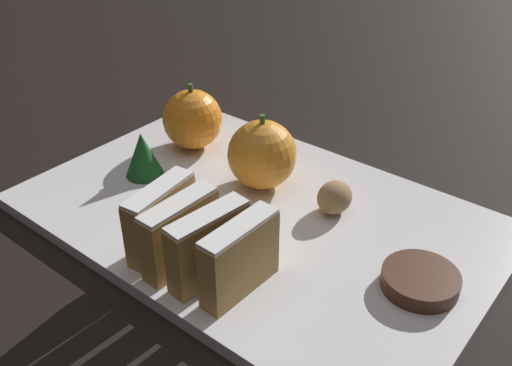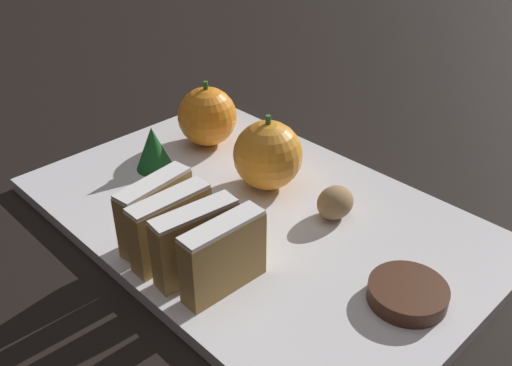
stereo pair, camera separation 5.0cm
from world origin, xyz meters
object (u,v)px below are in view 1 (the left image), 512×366
Objects in this scene: orange_near at (193,119)px; orange_far at (262,155)px; chocolate_cookie at (418,282)px; walnut at (335,197)px.

orange_near is 0.11m from orange_far.
orange_near reaches higher than chocolate_cookie.
orange_near is 1.98× the size of walnut.
orange_far is 1.26× the size of chocolate_cookie.
orange_far is at bearing 94.01° from walnut.
orange_near is 0.18m from walnut.
walnut is (-0.01, -0.18, -0.02)m from orange_near.
chocolate_cookie is at bearing -102.94° from orange_far.
orange_near is 0.29m from chocolate_cookie.
chocolate_cookie is at bearing -114.47° from walnut.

